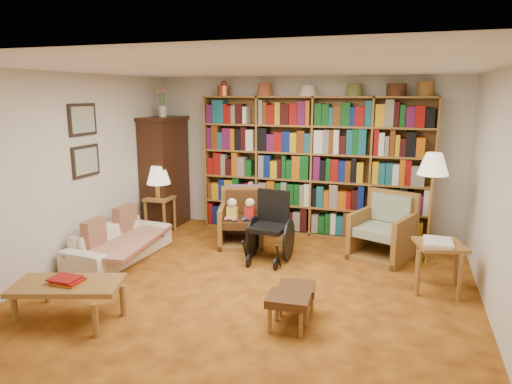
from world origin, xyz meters
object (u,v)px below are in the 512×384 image
at_px(sofa, 120,243).
at_px(footstool_a, 297,290).
at_px(armchair_leather, 244,221).
at_px(armchair_sage, 382,232).
at_px(footstool_b, 289,302).
at_px(side_table_papers, 439,251).
at_px(side_table_lamp, 160,206).
at_px(wheelchair, 271,228).
at_px(coffee_table, 68,287).
at_px(floor_lamp, 433,169).

height_order(sofa, footstool_a, sofa).
xyz_separation_m(armchair_leather, armchair_sage, (2.03, 0.07, -0.01)).
distance_m(footstool_a, footstool_b, 0.34).
height_order(armchair_sage, side_table_papers, armchair_sage).
xyz_separation_m(side_table_lamp, armchair_sage, (3.51, -0.01, -0.10)).
bearing_deg(side_table_papers, side_table_lamp, 166.50).
distance_m(armchair_sage, wheelchair, 1.57).
distance_m(armchair_leather, coffee_table, 2.94).
xyz_separation_m(armchair_sage, side_table_papers, (0.67, -1.00, 0.14)).
bearing_deg(coffee_table, wheelchair, 57.71).
bearing_deg(footstool_a, wheelchair, 116.07).
relative_size(sofa, armchair_sage, 1.63).
xyz_separation_m(floor_lamp, footstool_a, (-1.32, -1.96, -1.03)).
xyz_separation_m(wheelchair, floor_lamp, (2.04, 0.50, 0.86)).
bearing_deg(coffee_table, footstool_b, 12.73).
xyz_separation_m(side_table_lamp, wheelchair, (2.05, -0.60, -0.01)).
distance_m(floor_lamp, footstool_b, 2.84).
bearing_deg(armchair_leather, side_table_lamp, 177.03).
height_order(armchair_leather, wheelchair, wheelchair).
relative_size(footstool_a, coffee_table, 0.36).
xyz_separation_m(side_table_papers, footstool_a, (-1.41, -1.05, -0.22)).
relative_size(sofa, wheelchair, 1.71).
bearing_deg(footstool_a, side_table_lamp, 143.39).
bearing_deg(coffee_table, side_table_papers, 27.75).
bearing_deg(side_table_papers, coffee_table, -152.25).
bearing_deg(sofa, armchair_sage, -65.88).
distance_m(sofa, wheelchair, 2.08).
distance_m(floor_lamp, footstool_a, 2.58).
xyz_separation_m(sofa, armchair_leather, (1.38, 1.19, 0.12)).
xyz_separation_m(armchair_leather, footstool_b, (1.29, -2.32, -0.07)).
distance_m(side_table_lamp, armchair_leather, 1.48).
relative_size(floor_lamp, side_table_papers, 2.40).
distance_m(sofa, coffee_table, 1.69).
bearing_deg(footstool_a, floor_lamp, 56.06).
relative_size(side_table_lamp, side_table_papers, 0.95).
distance_m(side_table_papers, footstool_a, 1.77).
distance_m(floor_lamp, side_table_papers, 1.22).
xyz_separation_m(footstool_b, coffee_table, (-2.16, -0.49, 0.06)).
relative_size(armchair_leather, armchair_sage, 0.88).
xyz_separation_m(sofa, side_table_lamp, (-0.10, 1.27, 0.20)).
height_order(armchair_leather, coffee_table, armchair_leather).
distance_m(armchair_leather, footstool_a, 2.37).
height_order(side_table_lamp, side_table_papers, side_table_papers).
bearing_deg(footstool_b, side_table_papers, 44.58).
bearing_deg(sofa, wheelchair, -67.17).
relative_size(sofa, armchair_leather, 1.85).
bearing_deg(footstool_b, armchair_sage, 72.81).
relative_size(sofa, side_table_papers, 2.60).
relative_size(armchair_sage, side_table_papers, 1.59).
bearing_deg(wheelchair, footstool_b, -68.33).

